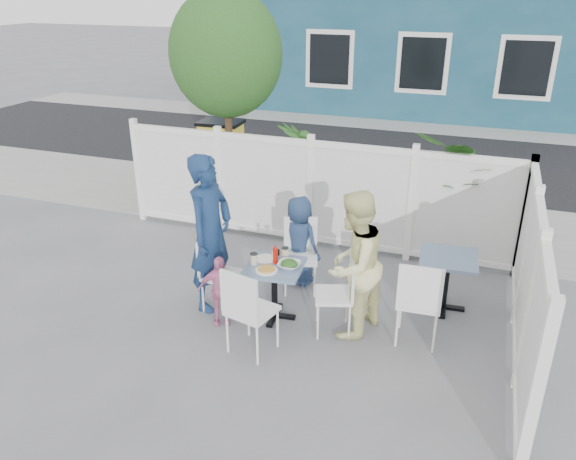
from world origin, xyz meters
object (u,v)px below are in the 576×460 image
(chair_left, at_px, (216,267))
(chair_right, at_px, (341,288))
(chair_back, at_px, (300,249))
(toddler, at_px, (220,290))
(utility_cabinet, at_px, (222,159))
(main_table, at_px, (274,278))
(chair_near, at_px, (247,306))
(woman, at_px, (353,265))
(spare_table, at_px, (447,269))
(boy, at_px, (299,241))
(man, at_px, (210,233))

(chair_left, xyz_separation_m, chair_right, (1.53, 0.01, 0.01))
(chair_back, height_order, toddler, chair_back)
(chair_left, distance_m, chair_back, 1.12)
(utility_cabinet, distance_m, main_table, 4.38)
(chair_left, height_order, chair_near, chair_near)
(chair_right, distance_m, chair_near, 1.10)
(main_table, distance_m, toddler, 0.64)
(woman, bearing_deg, spare_table, 150.04)
(utility_cabinet, relative_size, woman, 0.77)
(utility_cabinet, height_order, chair_right, utility_cabinet)
(chair_back, bearing_deg, boy, -82.60)
(man, relative_size, toddler, 2.24)
(toddler, bearing_deg, spare_table, 6.15)
(chair_left, bearing_deg, man, -122.74)
(spare_table, relative_size, chair_left, 0.77)
(chair_near, bearing_deg, chair_left, 147.86)
(main_table, height_order, toddler, toddler)
(chair_near, bearing_deg, toddler, 153.53)
(boy, bearing_deg, spare_table, -160.71)
(toddler, bearing_deg, chair_back, 41.29)
(woman, bearing_deg, toddler, -58.80)
(chair_right, height_order, woman, woman)
(spare_table, bearing_deg, chair_left, -160.90)
(main_table, bearing_deg, spare_table, 25.13)
(chair_left, xyz_separation_m, chair_near, (0.73, -0.74, 0.05))
(spare_table, bearing_deg, utility_cabinet, 147.04)
(chair_right, distance_m, chair_back, 1.08)
(chair_left, xyz_separation_m, woman, (1.64, 0.04, 0.30))
(chair_right, relative_size, toddler, 1.10)
(spare_table, height_order, boy, boy)
(man, distance_m, toddler, 0.68)
(chair_right, distance_m, boy, 1.22)
(main_table, xyz_separation_m, boy, (-0.01, 0.90, 0.07))
(spare_table, bearing_deg, woman, -137.93)
(chair_back, distance_m, chair_near, 1.54)
(main_table, relative_size, chair_left, 0.76)
(man, xyz_separation_m, boy, (0.80, 0.88, -0.36))
(utility_cabinet, bearing_deg, chair_right, -51.25)
(main_table, distance_m, spare_table, 2.04)
(toddler, bearing_deg, utility_cabinet, 95.15)
(chair_left, height_order, woman, woman)
(utility_cabinet, distance_m, boy, 3.66)
(utility_cabinet, bearing_deg, chair_left, -67.83)
(spare_table, bearing_deg, man, -162.32)
(main_table, bearing_deg, boy, 90.40)
(toddler, bearing_deg, man, 106.98)
(toddler, bearing_deg, woman, -7.12)
(chair_back, bearing_deg, chair_left, 27.38)
(utility_cabinet, distance_m, toddler, 4.40)
(chair_back, xyz_separation_m, boy, (-0.06, 0.12, 0.05))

